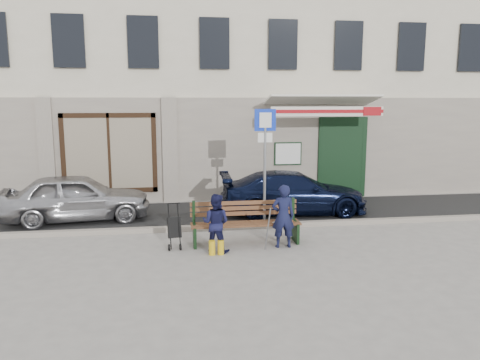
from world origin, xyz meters
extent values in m
plane|color=#9E9991|center=(0.00, 0.00, 0.00)|extent=(80.00, 80.00, 0.00)
cube|color=#282828|center=(0.00, 3.10, 0.01)|extent=(60.00, 3.20, 0.01)
cube|color=#9E9384|center=(0.00, 1.50, 0.06)|extent=(60.00, 0.18, 0.12)
cube|color=beige|center=(0.00, 8.50, 5.00)|extent=(20.00, 7.00, 10.00)
cube|color=#9E9384|center=(0.00, 4.96, 1.60)|extent=(20.00, 0.12, 3.20)
cube|color=maroon|center=(-3.20, 5.02, 1.55)|extent=(2.50, 0.12, 2.00)
cube|color=black|center=(4.10, 4.88, 1.30)|extent=(1.60, 0.10, 2.60)
cube|color=black|center=(4.10, 5.35, 1.20)|extent=(1.25, 0.90, 2.40)
cube|color=white|center=(2.30, 4.85, 1.45)|extent=(0.80, 0.03, 0.65)
cube|color=white|center=(3.20, 4.62, 3.08)|extent=(3.40, 1.72, 0.42)
cube|color=white|center=(3.20, 3.77, 2.80)|extent=(3.40, 0.05, 0.28)
cube|color=#A2141A|center=(3.20, 3.74, 2.80)|extent=(3.40, 0.02, 0.10)
imported|color=#ADACB1|center=(-3.82, 2.88, 0.63)|extent=(3.85, 1.95, 1.26)
imported|color=black|center=(1.97, 2.88, 0.59)|extent=(4.13, 1.82, 1.18)
cylinder|color=gray|center=(0.95, 1.86, 1.40)|extent=(0.07, 0.07, 2.80)
cube|color=#0D2DC1|center=(0.95, 1.86, 2.64)|extent=(0.54, 0.07, 0.54)
cube|color=white|center=(0.95, 1.83, 2.64)|extent=(0.30, 0.04, 0.37)
cube|color=white|center=(0.95, 1.86, 2.21)|extent=(0.37, 0.05, 0.24)
cube|color=brown|center=(0.23, 0.29, 0.45)|extent=(2.40, 0.50, 0.04)
cube|color=brown|center=(0.23, 0.57, 0.74)|extent=(2.40, 0.10, 0.36)
cube|color=black|center=(-0.89, 0.29, 0.23)|extent=(0.06, 0.50, 0.45)
cube|color=black|center=(1.35, 0.29, 0.23)|extent=(0.06, 0.50, 0.45)
cube|color=white|center=(0.98, 0.19, 0.48)|extent=(0.34, 0.25, 0.11)
cylinder|color=gray|center=(0.58, -0.38, 0.50)|extent=(0.07, 0.34, 0.96)
cylinder|color=gold|center=(-0.57, -0.36, 0.15)|extent=(0.13, 0.13, 0.30)
cylinder|color=gold|center=(-0.39, -0.36, 0.15)|extent=(0.13, 0.13, 0.30)
imported|color=#141838|center=(0.98, -0.06, 0.68)|extent=(0.50, 0.34, 1.36)
imported|color=#16173D|center=(-0.47, -0.15, 0.61)|extent=(0.74, 0.67, 1.22)
cylinder|color=black|center=(-1.44, 0.03, 0.07)|extent=(0.05, 0.14, 0.14)
cylinder|color=black|center=(-1.21, 0.03, 0.07)|extent=(0.05, 0.14, 0.14)
cube|color=black|center=(-1.32, 0.23, 0.44)|extent=(0.31, 0.29, 0.46)
cylinder|color=black|center=(-1.32, 0.35, 0.95)|extent=(0.26, 0.07, 0.02)
camera|label=1|loc=(-1.32, -9.50, 3.10)|focal=35.00mm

